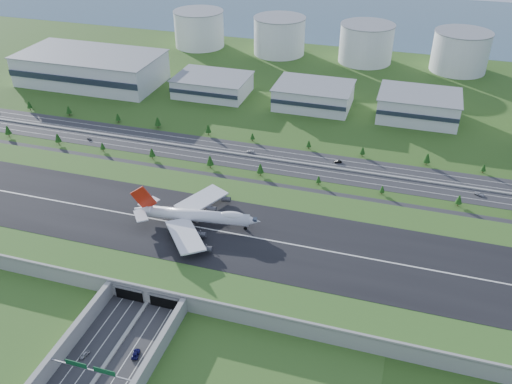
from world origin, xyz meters
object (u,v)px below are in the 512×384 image
(boeing_747, at_px, (196,215))
(car_4, at_px, (89,139))
(car_0, at_px, (84,355))
(car_6, at_px, (479,194))
(fuel_tank_a, at_px, (199,29))
(car_5, at_px, (338,162))
(car_2, at_px, (136,354))
(car_7, at_px, (250,151))

(boeing_747, relative_size, car_4, 15.88)
(car_0, relative_size, car_6, 0.86)
(car_4, height_order, car_6, car_6)
(fuel_tank_a, bearing_deg, boeing_747, -68.21)
(car_0, height_order, car_5, car_5)
(car_0, xyz_separation_m, car_5, (70.09, 187.96, 0.01))
(fuel_tank_a, height_order, car_5, fuel_tank_a)
(car_0, relative_size, car_5, 0.96)
(fuel_tank_a, distance_m, car_5, 274.54)
(car_2, height_order, car_5, car_5)
(car_0, xyz_separation_m, car_6, (156.34, 173.19, -0.05))
(fuel_tank_a, distance_m, car_0, 410.10)
(boeing_747, height_order, car_4, boeing_747)
(car_7, bearing_deg, car_4, -89.45)
(car_0, relative_size, car_7, 0.95)
(boeing_747, relative_size, car_0, 13.98)
(fuel_tank_a, xyz_separation_m, car_2, (129.23, -388.48, -16.57))
(car_6, bearing_deg, car_0, 159.76)
(fuel_tank_a, xyz_separation_m, car_7, (120.78, -209.71, -16.64))
(boeing_747, distance_m, car_5, 116.64)
(car_4, distance_m, car_5, 173.19)
(car_4, distance_m, car_7, 114.32)
(boeing_747, relative_size, car_5, 13.37)
(car_0, bearing_deg, fuel_tank_a, 119.23)
(boeing_747, height_order, car_7, boeing_747)
(fuel_tank_a, height_order, boeing_747, fuel_tank_a)
(car_5, height_order, car_7, car_5)
(car_2, bearing_deg, car_5, -119.27)
(car_5, bearing_deg, car_7, -104.75)
(car_0, bearing_deg, car_5, 83.26)
(car_4, relative_size, car_7, 0.83)
(car_2, bearing_deg, car_4, -67.01)
(boeing_747, bearing_deg, fuel_tank_a, 104.15)
(car_2, height_order, car_7, car_2)
(car_5, height_order, car_6, car_5)
(car_5, distance_m, car_6, 87.51)
(car_2, bearing_deg, car_0, 4.22)
(car_0, distance_m, car_6, 233.32)
(car_2, bearing_deg, car_7, -101.02)
(fuel_tank_a, relative_size, car_5, 9.94)
(boeing_747, relative_size, car_6, 12.07)
(fuel_tank_a, distance_m, car_6, 346.63)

